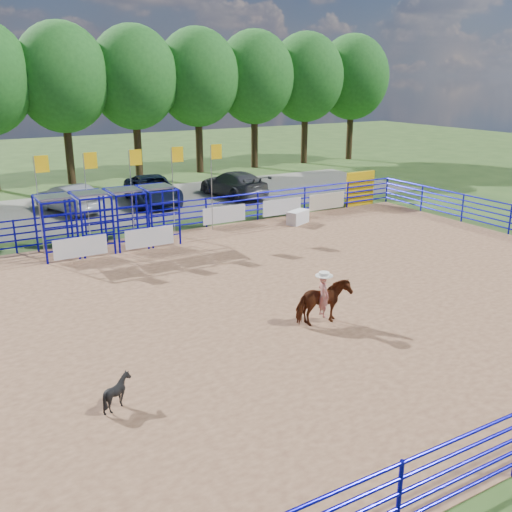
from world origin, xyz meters
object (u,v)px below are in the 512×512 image
object	(u,v)px
horse_and_rider	(323,299)
calf	(117,392)
car_c	(153,190)
announcer_table	(298,217)
car_b	(69,198)
car_d	(233,184)

from	to	relation	value
horse_and_rider	calf	size ratio (longest dim) A/B	2.98
calf	car_c	world-z (taller)	car_c
announcer_table	car_b	size ratio (longest dim) A/B	0.27
car_d	horse_and_rider	bearing A→B (deg)	63.18
calf	car_b	bearing A→B (deg)	2.29
car_b	car_c	world-z (taller)	car_c
horse_and_rider	car_b	xyz separation A→B (m)	(-3.22, 19.41, -0.06)
car_b	car_d	bearing A→B (deg)	157.76
horse_and_rider	car_d	size ratio (longest dim) A/B	0.43
horse_and_rider	car_b	size ratio (longest dim) A/B	0.50
horse_and_rider	calf	world-z (taller)	horse_and_rider
car_b	car_d	xyz separation A→B (m)	(10.02, -0.72, 0.02)
car_c	car_d	world-z (taller)	car_c
calf	car_d	xyz separation A→B (m)	(13.63, 20.08, 0.39)
announcer_table	car_b	xyz separation A→B (m)	(-9.57, 8.66, 0.42)
announcer_table	car_d	distance (m)	7.96
announcer_table	horse_and_rider	world-z (taller)	horse_and_rider
announcer_table	car_d	bearing A→B (deg)	86.79
car_c	calf	bearing A→B (deg)	-103.76
horse_and_rider	car_c	size ratio (longest dim) A/B	0.40
calf	car_c	distance (m)	22.31
horse_and_rider	car_d	world-z (taller)	horse_and_rider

